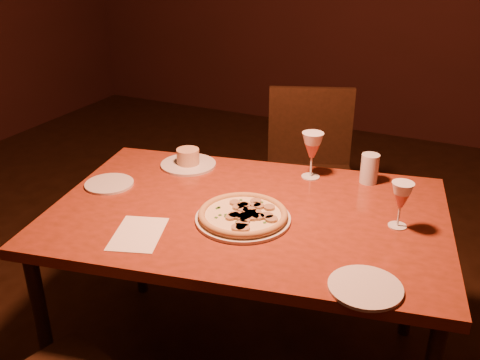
% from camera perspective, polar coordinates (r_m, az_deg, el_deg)
% --- Properties ---
extents(dining_table, '(1.61, 1.20, 0.78)m').
position_cam_1_polar(dining_table, '(2.04, 0.82, -4.92)').
color(dining_table, maroon).
rests_on(dining_table, floor).
extents(chair_far, '(0.60, 0.60, 0.96)m').
position_cam_1_polar(chair_far, '(2.96, 7.40, 1.20)').
color(chair_far, black).
rests_on(chair_far, floor).
extents(pizza_plate, '(0.34, 0.34, 0.04)m').
position_cam_1_polar(pizza_plate, '(1.92, 0.32, -3.77)').
color(pizza_plate, silver).
rests_on(pizza_plate, dining_table).
extents(ramekin_saucer, '(0.24, 0.24, 0.08)m').
position_cam_1_polar(ramekin_saucer, '(2.38, -5.55, 2.10)').
color(ramekin_saucer, silver).
rests_on(ramekin_saucer, dining_table).
extents(wine_glass_far, '(0.09, 0.09, 0.20)m').
position_cam_1_polar(wine_glass_far, '(2.24, 7.66, 2.62)').
color(wine_glass_far, '#CB6054').
rests_on(wine_glass_far, dining_table).
extents(wine_glass_right, '(0.08, 0.08, 0.17)m').
position_cam_1_polar(wine_glass_right, '(1.94, 16.73, -2.56)').
color(wine_glass_right, '#CB6054').
rests_on(wine_glass_right, dining_table).
extents(water_tumbler, '(0.07, 0.07, 0.12)m').
position_cam_1_polar(water_tumbler, '(2.26, 13.65, 1.20)').
color(water_tumbler, silver).
rests_on(water_tumbler, dining_table).
extents(side_plate_left, '(0.20, 0.20, 0.01)m').
position_cam_1_polar(side_plate_left, '(2.26, -13.77, -0.40)').
color(side_plate_left, silver).
rests_on(side_plate_left, dining_table).
extents(side_plate_near, '(0.22, 0.22, 0.01)m').
position_cam_1_polar(side_plate_near, '(1.63, 13.21, -11.09)').
color(side_plate_near, silver).
rests_on(side_plate_near, dining_table).
extents(menu_card, '(0.23, 0.28, 0.00)m').
position_cam_1_polar(menu_card, '(1.88, -10.81, -5.65)').
color(menu_card, white).
rests_on(menu_card, dining_table).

